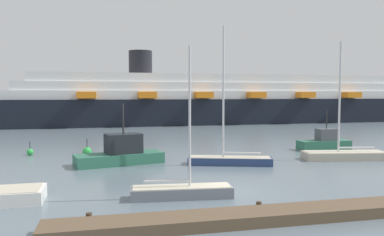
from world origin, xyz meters
TOP-DOWN VIEW (x-y plane):
  - ground_plane at (0.00, 0.00)m, footprint 600.00×600.00m
  - dock_pier at (0.00, -4.81)m, footprint 18.18×1.83m
  - sailboat_1 at (2.54, 7.83)m, footprint 6.48×3.27m
  - sailboat_2 at (-2.79, -0.45)m, footprint 5.32×1.75m
  - sailboat_3 at (12.46, 7.98)m, footprint 6.96×2.98m
  - fishing_boat_0 at (-5.49, 9.92)m, footprint 6.92×3.71m
  - fishing_boat_1 at (13.95, 13.32)m, footprint 5.07×1.64m
  - channel_buoy_0 at (-13.09, 15.94)m, footprint 0.57×0.57m
  - channel_buoy_2 at (-8.19, 14.33)m, footprint 0.78×0.78m
  - cruise_ship at (13.91, 48.45)m, footprint 81.21×13.77m

SIDE VIEW (x-z plane):
  - ground_plane at x=0.00m, z-range 0.00..0.00m
  - dock_pier at x=0.00m, z-range -0.05..0.54m
  - channel_buoy_0 at x=-13.09m, z-range -0.31..0.90m
  - channel_buoy_2 at x=-8.19m, z-range -0.36..1.15m
  - sailboat_2 at x=-2.79m, z-range -3.48..4.30m
  - sailboat_3 at x=12.46m, z-range -4.33..5.25m
  - sailboat_1 at x=2.54m, z-range -4.70..5.71m
  - fishing_boat_1 at x=13.95m, z-range -1.18..2.60m
  - fishing_boat_0 at x=-5.49m, z-range -1.48..3.14m
  - cruise_ship at x=13.91m, z-range -2.37..10.52m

